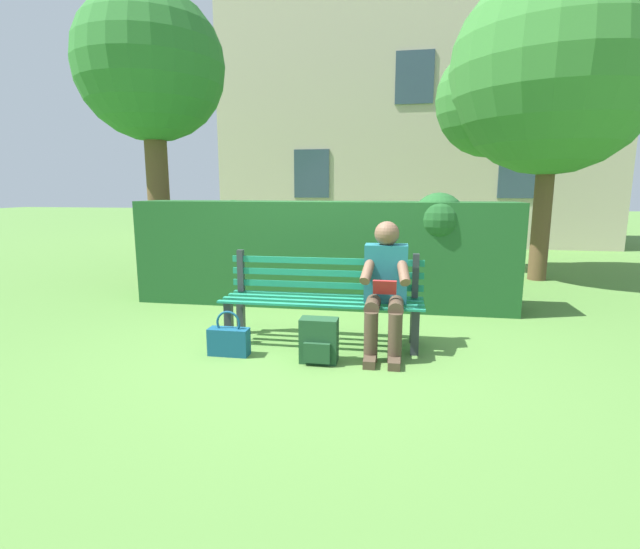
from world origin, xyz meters
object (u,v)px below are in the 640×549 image
object	(u,v)px
park_bench	(323,297)
person_seated	(385,284)
tree	(147,73)
tree_far	(542,77)
handbag	(229,340)
backpack	(319,341)

from	to	relation	value
park_bench	person_seated	xyz separation A→B (m)	(-0.58, 0.18, 0.18)
tree	tree_far	bearing A→B (deg)	-170.05
handbag	backpack	bearing A→B (deg)	177.61
tree	park_bench	bearing A→B (deg)	139.62
park_bench	tree	distance (m)	4.96
park_bench	person_seated	world-z (taller)	person_seated
tree_far	handbag	bearing A→B (deg)	50.41
backpack	tree_far	xyz separation A→B (m)	(-2.70, -4.28, 2.93)
park_bench	handbag	distance (m)	0.97
tree	backpack	xyz separation A→B (m)	(-3.20, 3.24, -2.98)
tree_far	backpack	bearing A→B (deg)	57.71
person_seated	handbag	bearing A→B (deg)	14.92
park_bench	handbag	xyz separation A→B (m)	(0.75, 0.53, -0.30)
backpack	tree_far	distance (m)	5.85
park_bench	backpack	size ratio (longest dim) A/B	4.94
person_seated	park_bench	bearing A→B (deg)	-16.68
person_seated	backpack	bearing A→B (deg)	36.42
park_bench	person_seated	bearing A→B (deg)	163.32
tree	handbag	world-z (taller)	tree
person_seated	backpack	world-z (taller)	person_seated
backpack	tree_far	bearing A→B (deg)	-122.29
park_bench	tree	bearing A→B (deg)	-40.38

